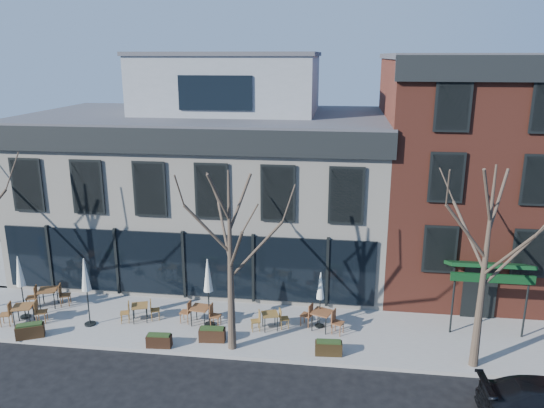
# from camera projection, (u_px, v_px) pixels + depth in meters

# --- Properties ---
(ground) EXTENTS (120.00, 120.00, 0.00)m
(ground) POSITION_uv_depth(u_px,v_px,m) (186.00, 302.00, 24.70)
(ground) COLOR black
(ground) RESTS_ON ground
(sidewalk_front) EXTENTS (33.50, 4.70, 0.15)m
(sidewalk_front) POSITION_uv_depth(u_px,v_px,m) (247.00, 328.00, 22.22)
(sidewalk_front) COLOR gray
(sidewalk_front) RESTS_ON ground
(sidewalk_side) EXTENTS (4.50, 12.00, 0.15)m
(sidewalk_side) POSITION_uv_depth(u_px,v_px,m) (33.00, 245.00, 31.84)
(sidewalk_side) COLOR gray
(sidewalk_side) RESTS_ON ground
(corner_building) EXTENTS (18.39, 10.39, 11.10)m
(corner_building) POSITION_uv_depth(u_px,v_px,m) (211.00, 179.00, 28.25)
(corner_building) COLOR silver
(corner_building) RESTS_ON ground
(red_brick_building) EXTENTS (8.20, 11.78, 11.18)m
(red_brick_building) POSITION_uv_depth(u_px,v_px,m) (464.00, 169.00, 26.27)
(red_brick_building) COLOR brown
(red_brick_building) RESTS_ON ground
(tree_mid) EXTENTS (3.50, 3.55, 7.04)m
(tree_mid) POSITION_uv_depth(u_px,v_px,m) (231.00, 260.00, 19.57)
(tree_mid) COLOR #382B21
(tree_mid) RESTS_ON sidewalk_front
(tree_right) EXTENTS (3.72, 3.77, 7.48)m
(tree_right) POSITION_uv_depth(u_px,v_px,m) (485.00, 267.00, 18.36)
(tree_right) COLOR #382B21
(tree_right) RESTS_ON sidewalk_front
(cafe_set_0) EXTENTS (1.95, 1.00, 1.00)m
(cafe_set_0) POSITION_uv_depth(u_px,v_px,m) (23.00, 313.00, 22.25)
(cafe_set_0) COLOR brown
(cafe_set_0) RESTS_ON sidewalk_front
(cafe_set_1) EXTENTS (1.97, 1.02, 1.01)m
(cafe_set_1) POSITION_uv_depth(u_px,v_px,m) (48.00, 296.00, 23.80)
(cafe_set_1) COLOR brown
(cafe_set_1) RESTS_ON sidewalk_front
(cafe_set_2) EXTENTS (1.72, 0.96, 0.89)m
(cafe_set_2) POSITION_uv_depth(u_px,v_px,m) (140.00, 311.00, 22.53)
(cafe_set_2) COLOR brown
(cafe_set_2) RESTS_ON sidewalk_front
(cafe_set_3) EXTENTS (1.85, 0.81, 0.96)m
(cafe_set_3) POSITION_uv_depth(u_px,v_px,m) (200.00, 313.00, 22.23)
(cafe_set_3) COLOR brown
(cafe_set_3) RESTS_ON sidewalk_front
(cafe_set_4) EXTENTS (1.66, 0.89, 0.85)m
(cafe_set_4) POSITION_uv_depth(u_px,v_px,m) (270.00, 319.00, 21.85)
(cafe_set_4) COLOR brown
(cafe_set_4) RESTS_ON sidewalk_front
(cafe_set_5) EXTENTS (1.92, 1.12, 0.99)m
(cafe_set_5) POSITION_uv_depth(u_px,v_px,m) (322.00, 318.00, 21.78)
(cafe_set_5) COLOR brown
(cafe_set_5) RESTS_ON sidewalk_front
(umbrella_0) EXTENTS (0.45, 0.45, 2.81)m
(umbrella_0) POSITION_uv_depth(u_px,v_px,m) (20.00, 275.00, 22.41)
(umbrella_0) COLOR black
(umbrella_0) RESTS_ON sidewalk_front
(umbrella_1) EXTENTS (0.48, 0.48, 2.98)m
(umbrella_1) POSITION_uv_depth(u_px,v_px,m) (86.00, 278.00, 21.75)
(umbrella_1) COLOR black
(umbrella_1) RESTS_ON sidewalk_front
(umbrella_2) EXTENTS (0.48, 0.48, 2.97)m
(umbrella_2) POSITION_uv_depth(u_px,v_px,m) (208.00, 279.00, 21.70)
(umbrella_2) COLOR black
(umbrella_2) RESTS_ON sidewalk_front
(umbrella_4) EXTENTS (0.39, 0.39, 2.44)m
(umbrella_4) POSITION_uv_depth(u_px,v_px,m) (320.00, 289.00, 21.69)
(umbrella_4) COLOR black
(umbrella_4) RESTS_ON sidewalk_front
(planter_0) EXTENTS (1.15, 0.83, 0.60)m
(planter_0) POSITION_uv_depth(u_px,v_px,m) (30.00, 331.00, 21.24)
(planter_0) COLOR #312010
(planter_0) RESTS_ON sidewalk_front
(planter_1) EXTENTS (0.98, 0.45, 0.54)m
(planter_1) POSITION_uv_depth(u_px,v_px,m) (159.00, 340.00, 20.56)
(planter_1) COLOR black
(planter_1) RESTS_ON sidewalk_front
(planter_2) EXTENTS (1.06, 0.49, 0.58)m
(planter_2) POSITION_uv_depth(u_px,v_px,m) (212.00, 334.00, 20.98)
(planter_2) COLOR black
(planter_2) RESTS_ON sidewalk_front
(planter_3) EXTENTS (1.04, 0.48, 0.57)m
(planter_3) POSITION_uv_depth(u_px,v_px,m) (329.00, 348.00, 20.02)
(planter_3) COLOR black
(planter_3) RESTS_ON sidewalk_front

